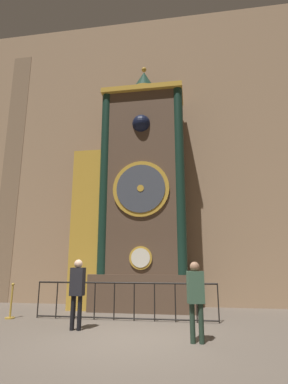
{
  "coord_description": "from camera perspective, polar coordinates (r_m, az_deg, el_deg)",
  "views": [
    {
      "loc": [
        1.41,
        -6.87,
        1.65
      ],
      "look_at": [
        -0.32,
        4.08,
        4.23
      ],
      "focal_mm": 28.0,
      "sensor_mm": 36.0,
      "label": 1
    }
  ],
  "objects": [
    {
      "name": "cathedral_back_wall",
      "position": [
        13.1,
        1.8,
        8.32
      ],
      "size": [
        24.0,
        0.32,
        12.89
      ],
      "color": "#997A5B",
      "rests_on": "ground_plane"
    },
    {
      "name": "visitor_near",
      "position": [
        8.12,
        -12.59,
        -17.22
      ],
      "size": [
        0.35,
        0.24,
        1.7
      ],
      "rotation": [
        0.0,
        0.0,
        -0.05
      ],
      "color": "black",
      "rests_on": "ground_plane"
    },
    {
      "name": "visitor_far",
      "position": [
        6.82,
        9.82,
        -18.48
      ],
      "size": [
        0.38,
        0.29,
        1.64
      ],
      "rotation": [
        0.0,
        0.0,
        0.23
      ],
      "color": "#213427",
      "rests_on": "ground_plane"
    },
    {
      "name": "railing_fence",
      "position": [
        9.27,
        -3.8,
        -19.66
      ],
      "size": [
        5.38,
        0.05,
        1.06
      ],
      "color": "black",
      "rests_on": "ground_plane"
    },
    {
      "name": "ground_plane",
      "position": [
        7.2,
        -2.89,
        -26.33
      ],
      "size": [
        28.0,
        28.0,
        0.0
      ],
      "primitive_type": "plane",
      "color": "brown"
    },
    {
      "name": "clock_tower",
      "position": [
        11.36,
        -1.72,
        -1.12
      ],
      "size": [
        4.47,
        1.79,
        9.62
      ],
      "color": "brown",
      "rests_on": "ground_plane"
    },
    {
      "name": "stanchion_post",
      "position": [
        10.37,
        -24.03,
        -19.35
      ],
      "size": [
        0.28,
        0.28,
        1.02
      ],
      "color": "#B28E33",
      "rests_on": "ground_plane"
    }
  ]
}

